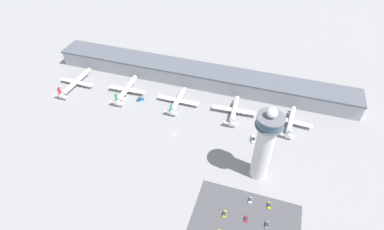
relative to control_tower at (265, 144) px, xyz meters
The scene contains 17 objects.
ground_plane 75.97m from the control_tower, 165.07° to the left, with size 1000.00×1000.00×0.00m, color gray.
terminal_building 113.04m from the control_tower, 127.52° to the left, with size 277.72×25.00×16.12m.
control_tower is the anchor object (origin of this frame).
parking_lot_surface 46.86m from the control_tower, 92.69° to the right, with size 64.00×40.00×0.01m, color #424247.
airplane_gate_alpha 183.99m from the control_tower, 164.31° to the left, with size 32.94×44.75×12.94m.
airplane_gate_bravo 138.58m from the control_tower, 157.10° to the left, with size 33.44×39.73×13.87m.
airplane_gate_charlie 97.04m from the control_tower, 145.18° to the left, with size 36.90×34.41×12.27m.
airplane_gate_delta 66.58m from the control_tower, 117.00° to the left, with size 36.64×34.25×12.84m.
airplane_gate_echo 63.78m from the control_tower, 72.61° to the left, with size 33.96×34.95×11.98m.
service_truck_catering 123.26m from the control_tower, 156.52° to the left, with size 5.95×6.12×3.05m.
service_truck_fuel 135.68m from the control_tower, 159.49° to the left, with size 2.49×7.17×2.43m.
service_truck_baggage 42.40m from the control_tower, 104.47° to the left, with size 3.94×8.37×2.86m.
car_grey_coupe 36.67m from the control_tower, 93.19° to the right, with size 1.92×4.23×1.54m.
car_blue_compact 47.37m from the control_tower, 73.18° to the right, with size 2.10×4.77×1.47m.
car_red_hatchback 38.22m from the control_tower, 64.92° to the right, with size 2.06×4.63×1.58m.
car_green_van 46.11m from the control_tower, 92.38° to the right, with size 1.90×4.13×1.39m.
car_yellow_taxi 48.89m from the control_tower, 111.77° to the right, with size 1.92×4.62×1.59m.
Camera 1 is at (62.60, -150.12, 167.22)m, focal length 28.00 mm.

